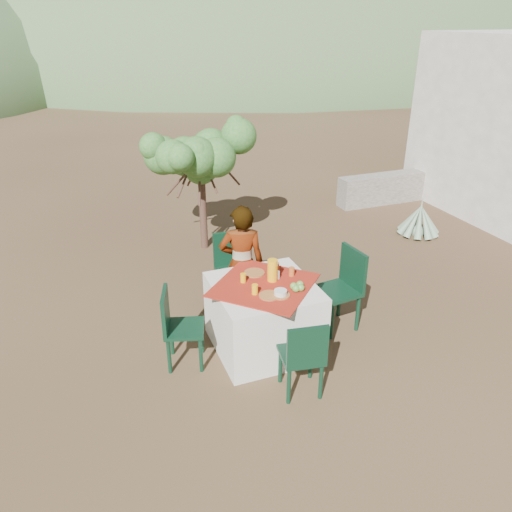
{
  "coord_description": "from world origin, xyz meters",
  "views": [
    {
      "loc": [
        -2.32,
        -4.22,
        3.24
      ],
      "look_at": [
        -0.57,
        0.32,
        0.89
      ],
      "focal_mm": 35.0,
      "sensor_mm": 36.0,
      "label": 1
    }
  ],
  "objects_px": {
    "chair_left": "(177,325)",
    "chair_near": "(303,355)",
    "chair_far": "(232,265)",
    "shrub_tree": "(203,161)",
    "person": "(242,264)",
    "agave": "(419,220)",
    "table": "(264,316)",
    "chair_right": "(343,285)",
    "juice_pitcher": "(272,270)"
  },
  "relations": [
    {
      "from": "chair_right",
      "to": "person",
      "type": "height_order",
      "value": "person"
    },
    {
      "from": "chair_left",
      "to": "agave",
      "type": "height_order",
      "value": "chair_left"
    },
    {
      "from": "chair_right",
      "to": "juice_pitcher",
      "type": "xyz_separation_m",
      "value": [
        -0.87,
        -0.02,
        0.36
      ]
    },
    {
      "from": "agave",
      "to": "chair_right",
      "type": "bearing_deg",
      "value": -143.25
    },
    {
      "from": "chair_near",
      "to": "chair_right",
      "type": "distance_m",
      "value": 1.31
    },
    {
      "from": "table",
      "to": "agave",
      "type": "bearing_deg",
      "value": 29.03
    },
    {
      "from": "chair_left",
      "to": "juice_pitcher",
      "type": "relative_size",
      "value": 3.56
    },
    {
      "from": "juice_pitcher",
      "to": "shrub_tree",
      "type": "bearing_deg",
      "value": 89.16
    },
    {
      "from": "chair_far",
      "to": "shrub_tree",
      "type": "bearing_deg",
      "value": 88.78
    },
    {
      "from": "chair_right",
      "to": "person",
      "type": "relative_size",
      "value": 0.67
    },
    {
      "from": "chair_left",
      "to": "chair_right",
      "type": "height_order",
      "value": "chair_right"
    },
    {
      "from": "juice_pitcher",
      "to": "chair_left",
      "type": "bearing_deg",
      "value": -179.5
    },
    {
      "from": "chair_far",
      "to": "chair_near",
      "type": "height_order",
      "value": "chair_far"
    },
    {
      "from": "chair_left",
      "to": "chair_near",
      "type": "bearing_deg",
      "value": -115.85
    },
    {
      "from": "person",
      "to": "agave",
      "type": "relative_size",
      "value": 1.93
    },
    {
      "from": "person",
      "to": "chair_right",
      "type": "bearing_deg",
      "value": 167.12
    },
    {
      "from": "chair_far",
      "to": "person",
      "type": "bearing_deg",
      "value": -88.13
    },
    {
      "from": "chair_near",
      "to": "agave",
      "type": "distance_m",
      "value": 4.44
    },
    {
      "from": "chair_far",
      "to": "chair_right",
      "type": "relative_size",
      "value": 0.95
    },
    {
      "from": "chair_far",
      "to": "shrub_tree",
      "type": "distance_m",
      "value": 1.94
    },
    {
      "from": "person",
      "to": "shrub_tree",
      "type": "distance_m",
      "value": 2.23
    },
    {
      "from": "chair_far",
      "to": "agave",
      "type": "xyz_separation_m",
      "value": [
        3.5,
        0.92,
        -0.25
      ]
    },
    {
      "from": "chair_near",
      "to": "shrub_tree",
      "type": "bearing_deg",
      "value": -82.79
    },
    {
      "from": "person",
      "to": "agave",
      "type": "distance_m",
      "value": 3.78
    },
    {
      "from": "chair_near",
      "to": "chair_right",
      "type": "xyz_separation_m",
      "value": [
        0.94,
        0.92,
        0.07
      ]
    },
    {
      "from": "shrub_tree",
      "to": "juice_pitcher",
      "type": "xyz_separation_m",
      "value": [
        -0.04,
        -2.71,
        -0.47
      ]
    },
    {
      "from": "table",
      "to": "chair_right",
      "type": "height_order",
      "value": "chair_right"
    },
    {
      "from": "shrub_tree",
      "to": "chair_left",
      "type": "bearing_deg",
      "value": -111.46
    },
    {
      "from": "table",
      "to": "chair_left",
      "type": "height_order",
      "value": "chair_left"
    },
    {
      "from": "shrub_tree",
      "to": "table",
      "type": "bearing_deg",
      "value": -93.18
    },
    {
      "from": "chair_right",
      "to": "juice_pitcher",
      "type": "distance_m",
      "value": 0.94
    },
    {
      "from": "chair_far",
      "to": "agave",
      "type": "height_order",
      "value": "chair_far"
    },
    {
      "from": "chair_near",
      "to": "juice_pitcher",
      "type": "height_order",
      "value": "juice_pitcher"
    },
    {
      "from": "agave",
      "to": "chair_far",
      "type": "bearing_deg",
      "value": -165.31
    },
    {
      "from": "chair_right",
      "to": "chair_near",
      "type": "bearing_deg",
      "value": -51.67
    },
    {
      "from": "table",
      "to": "shrub_tree",
      "type": "distance_m",
      "value": 2.93
    },
    {
      "from": "chair_far",
      "to": "person",
      "type": "distance_m",
      "value": 0.44
    },
    {
      "from": "table",
      "to": "agave",
      "type": "relative_size",
      "value": 1.8
    },
    {
      "from": "shrub_tree",
      "to": "juice_pitcher",
      "type": "distance_m",
      "value": 2.75
    },
    {
      "from": "table",
      "to": "person",
      "type": "height_order",
      "value": "person"
    },
    {
      "from": "chair_near",
      "to": "chair_left",
      "type": "height_order",
      "value": "chair_left"
    },
    {
      "from": "chair_right",
      "to": "person",
      "type": "xyz_separation_m",
      "value": [
        -1.0,
        0.57,
        0.18
      ]
    },
    {
      "from": "chair_near",
      "to": "agave",
      "type": "bearing_deg",
      "value": -132.16
    },
    {
      "from": "chair_near",
      "to": "agave",
      "type": "relative_size",
      "value": 1.13
    },
    {
      "from": "person",
      "to": "agave",
      "type": "bearing_deg",
      "value": -142.83
    },
    {
      "from": "chair_far",
      "to": "chair_left",
      "type": "distance_m",
      "value": 1.34
    },
    {
      "from": "table",
      "to": "chair_near",
      "type": "distance_m",
      "value": 0.85
    },
    {
      "from": "person",
      "to": "juice_pitcher",
      "type": "xyz_separation_m",
      "value": [
        0.13,
        -0.59,
        0.18
      ]
    },
    {
      "from": "shrub_tree",
      "to": "juice_pitcher",
      "type": "height_order",
      "value": "shrub_tree"
    },
    {
      "from": "chair_left",
      "to": "chair_far",
      "type": "bearing_deg",
      "value": -26.05
    }
  ]
}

